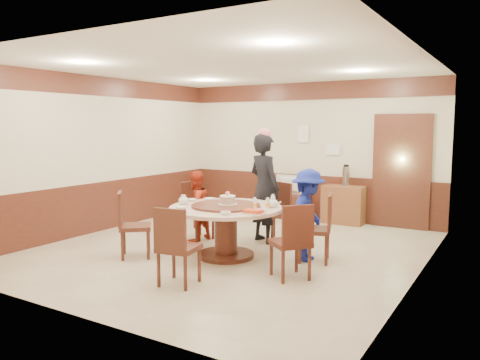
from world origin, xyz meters
The scene contains 31 objects.
room centered at (0.01, 0.01, 1.08)m, with size 6.00×6.04×2.84m.
banquet_table centered at (0.16, -0.40, 0.53)m, with size 1.65×1.65×0.78m.
chair_0 centered at (1.37, 0.06, 0.30)m, with size 0.56×0.55×0.97m.
chair_1 centered at (0.31, 0.86, 0.30)m, with size 0.57×0.58×0.97m.
chair_2 centered at (-0.87, 0.30, 0.30)m, with size 0.55×0.54×0.97m.
chair_3 centered at (-1.00, -1.10, 0.30)m, with size 0.62×0.62×0.97m.
chair_4 centered at (0.32, -1.73, 0.30)m, with size 0.50×0.51×0.97m.
chair_5 centered at (1.39, -0.81, 0.30)m, with size 0.62×0.62×0.97m.
person_standing centered at (0.20, 0.70, 0.90)m, with size 0.65×0.43×1.80m, color black.
person_red centered at (-0.82, 0.17, 0.59)m, with size 0.57×0.44×1.17m, color #B22E17.
person_blue centered at (1.25, 0.05, 0.66)m, with size 0.85×0.49×1.32m, color #182799.
birthday_cake centered at (0.17, -0.38, 0.85)m, with size 0.28×0.28×0.19m.
teapot_left centered at (-0.49, -0.58, 0.81)m, with size 0.17×0.15×0.13m, color white.
teapot_right centered at (0.78, -0.12, 0.81)m, with size 0.17×0.15×0.13m, color white.
bowl_0 centered at (-0.36, -0.07, 0.77)m, with size 0.17×0.17×0.04m, color white.
bowl_1 centered at (0.49, -0.93, 0.77)m, with size 0.14×0.14×0.04m, color white.
bowl_2 centered at (-0.28, -0.89, 0.77)m, with size 0.16×0.16×0.04m, color white.
bowl_3 centered at (0.81, -0.53, 0.77)m, with size 0.14×0.14×0.04m, color white.
bowl_4 centered at (-0.57, -0.27, 0.77)m, with size 0.15×0.15×0.04m, color white.
saucer_near centered at (-0.09, -1.05, 0.76)m, with size 0.18×0.18×0.01m, color white.
saucer_far centered at (0.61, 0.10, 0.76)m, with size 0.18×0.18×0.01m, color white.
shrimp_platter centered at (0.79, -0.72, 0.78)m, with size 0.30×0.20×0.06m.
bottle_0 centered at (0.65, -0.42, 0.83)m, with size 0.06×0.06×0.16m, color silver.
bottle_1 centered at (0.81, -0.35, 0.83)m, with size 0.06×0.06×0.16m, color silver.
bottle_2 centered at (0.73, -0.02, 0.83)m, with size 0.06×0.06×0.16m, color silver.
tv_stand centered at (-0.31, 2.75, 0.25)m, with size 0.85×0.45×0.50m, color #4B2217.
television centered at (-0.31, 2.75, 0.70)m, with size 0.69×0.09×0.40m, color gray.
side_cabinet centered at (0.86, 2.78, 0.38)m, with size 0.80×0.40×0.75m, color brown.
thermos centered at (0.90, 2.78, 0.94)m, with size 0.15×0.15×0.38m, color silver.
notice_left centered at (-0.10, 2.96, 1.75)m, with size 0.25×0.00×0.35m, color white.
notice_right centered at (0.55, 2.96, 1.45)m, with size 0.30×0.00×0.22m, color white.
Camera 1 is at (3.78, -6.05, 1.92)m, focal length 35.00 mm.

